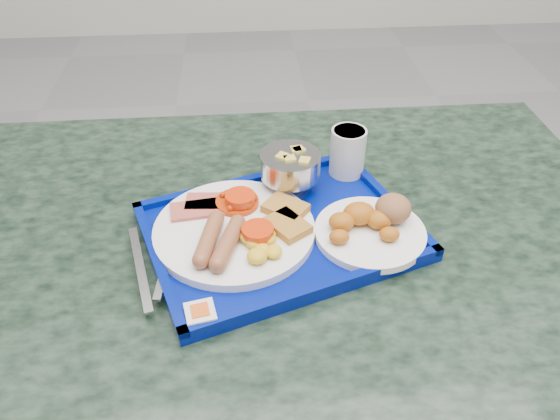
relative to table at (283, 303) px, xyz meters
name	(u,v)px	position (x,y,z in m)	size (l,w,h in m)	color
table	(283,303)	(0.00, 0.00, 0.00)	(1.15, 0.77, 0.72)	slate
tray	(280,233)	(-0.01, -0.03, 0.19)	(0.47, 0.41, 0.02)	#02137D
main_plate	(238,228)	(-0.07, -0.03, 0.21)	(0.25, 0.25, 0.04)	white
bread_plate	(372,224)	(0.13, -0.05, 0.22)	(0.17, 0.17, 0.06)	white
fruit_bowl	(290,166)	(0.02, 0.08, 0.24)	(0.10, 0.10, 0.07)	#AAAAAC
juice_cup	(348,150)	(0.12, 0.12, 0.24)	(0.06, 0.06, 0.09)	silver
spoon	(165,232)	(-0.18, -0.02, 0.20)	(0.04, 0.19, 0.01)	#AAAAAC
knife	(140,267)	(-0.21, -0.10, 0.20)	(0.01, 0.18, 0.00)	#AAAAAC
jam_packet	(200,314)	(-0.12, -0.19, 0.21)	(0.05, 0.05, 0.02)	white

